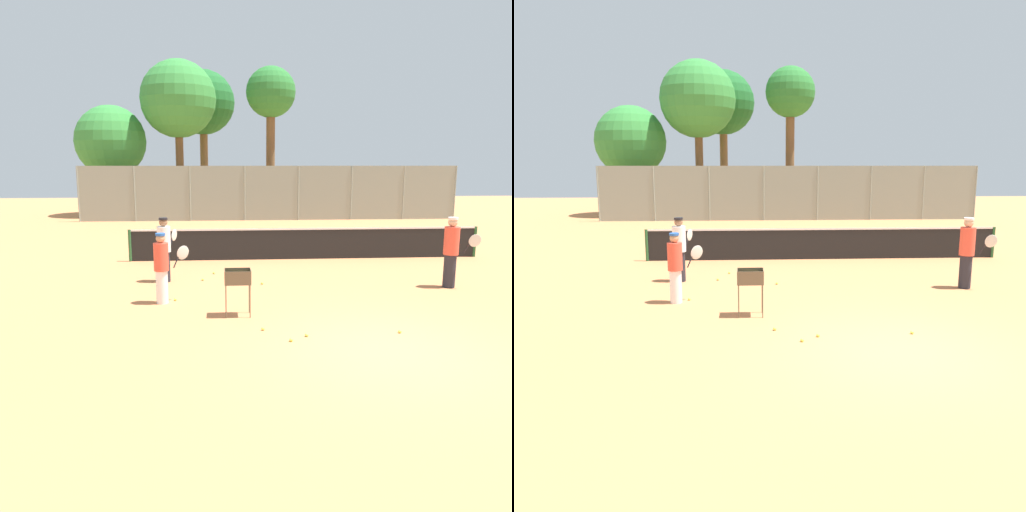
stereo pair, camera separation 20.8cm
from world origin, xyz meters
TOP-DOWN VIEW (x-y plane):
  - ground_plane at (0.00, 0.00)m, footprint 80.00×80.00m
  - tennis_net at (0.00, 8.55)m, footprint 11.99×0.10m
  - back_fence at (0.00, 20.32)m, footprint 21.62×0.08m
  - tree_0 at (-9.58, 23.82)m, footprint 4.33×4.33m
  - tree_1 at (-3.95, 25.83)m, footprint 4.12×4.12m
  - tree_2 at (0.23, 23.37)m, footprint 3.04×3.04m
  - tree_3 at (-5.36, 23.24)m, footprint 4.57×4.57m
  - player_white_outfit at (-4.47, 5.56)m, footprint 0.53×0.86m
  - player_red_cap at (-4.30, 3.38)m, footprint 0.85×0.45m
  - player_yellow_shirt at (3.10, 4.39)m, footprint 0.89×0.52m
  - ball_cart at (-2.57, 2.28)m, footprint 0.56×0.41m
  - tennis_ball_0 at (-4.03, 3.56)m, footprint 0.07×0.07m
  - tennis_ball_1 at (-1.65, 0.61)m, footprint 0.07×0.07m
  - tennis_ball_2 at (-1.32, 0.86)m, footprint 0.07×0.07m
  - tennis_ball_3 at (-2.11, 1.27)m, footprint 0.07×0.07m
  - tennis_ball_4 at (-1.82, 5.03)m, footprint 0.07×0.07m
  - tennis_ball_5 at (-3.44, 5.59)m, footprint 0.07×0.07m
  - tennis_ball_6 at (-3.14, 6.43)m, footprint 0.07×0.07m
  - tennis_ball_7 at (0.52, 0.92)m, footprint 0.07×0.07m

SIDE VIEW (x-z plane):
  - ground_plane at x=0.00m, z-range 0.00..0.00m
  - tennis_ball_0 at x=-4.03m, z-range 0.00..0.07m
  - tennis_ball_1 at x=-1.65m, z-range 0.00..0.07m
  - tennis_ball_2 at x=-1.32m, z-range 0.00..0.07m
  - tennis_ball_3 at x=-2.11m, z-range 0.00..0.07m
  - tennis_ball_4 at x=-1.82m, z-range 0.00..0.07m
  - tennis_ball_5 at x=-3.44m, z-range 0.00..0.07m
  - tennis_ball_6 at x=-3.14m, z-range 0.00..0.07m
  - tennis_ball_7 at x=0.52m, z-range 0.00..0.07m
  - tennis_net at x=0.00m, z-range 0.02..1.09m
  - ball_cart at x=-2.57m, z-range 0.27..1.29m
  - player_red_cap at x=-4.30m, z-range 0.03..1.69m
  - player_white_outfit at x=-4.47m, z-range 0.03..1.81m
  - player_yellow_shirt at x=3.10m, z-range 0.03..1.89m
  - back_fence at x=0.00m, z-range 0.00..3.08m
  - tree_0 at x=-9.58m, z-range 1.18..7.88m
  - tree_3 at x=-5.36m, z-range 2.30..11.59m
  - tree_1 at x=-3.95m, z-range 2.44..11.61m
  - tree_2 at x=0.23m, z-range 2.71..11.70m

